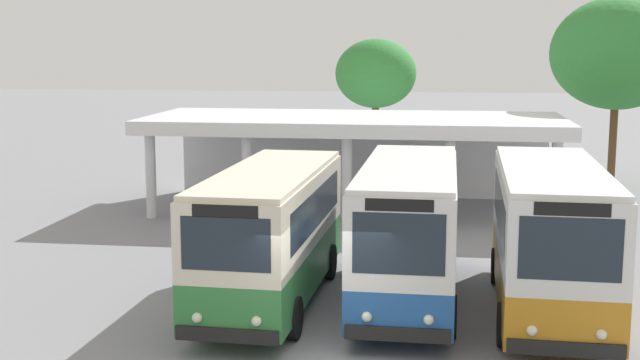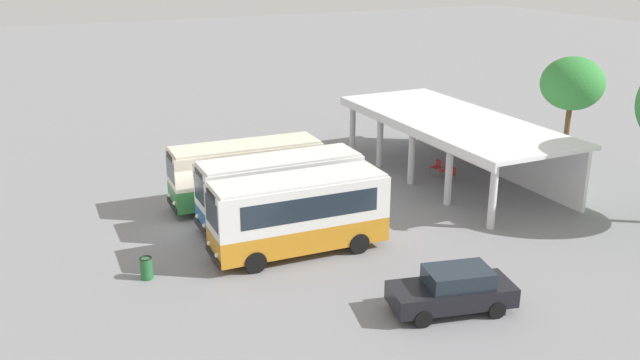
% 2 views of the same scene
% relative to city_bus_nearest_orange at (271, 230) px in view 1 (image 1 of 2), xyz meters
% --- Properties ---
extents(ground_plane, '(180.00, 180.00, 0.00)m').
position_rel_city_bus_nearest_orange_xyz_m(ground_plane, '(1.70, -3.41, -1.75)').
color(ground_plane, gray).
extents(city_bus_nearest_orange, '(2.45, 7.59, 3.16)m').
position_rel_city_bus_nearest_orange_xyz_m(city_bus_nearest_orange, '(0.00, 0.00, 0.00)').
color(city_bus_nearest_orange, black).
rests_on(city_bus_nearest_orange, ground).
extents(city_bus_second_in_row, '(2.35, 7.64, 3.27)m').
position_rel_city_bus_nearest_orange_xyz_m(city_bus_second_in_row, '(3.14, 0.55, 0.05)').
color(city_bus_second_in_row, black).
rests_on(city_bus_second_in_row, ground).
extents(city_bus_middle_cream, '(2.52, 7.54, 3.34)m').
position_rel_city_bus_nearest_orange_xyz_m(city_bus_middle_cream, '(6.29, 0.11, 0.09)').
color(city_bus_middle_cream, black).
rests_on(city_bus_middle_cream, ground).
extents(terminal_canopy, '(14.95, 6.18, 3.40)m').
position_rel_city_bus_nearest_orange_xyz_m(terminal_canopy, '(0.79, 12.28, 0.91)').
color(terminal_canopy, silver).
rests_on(terminal_canopy, ground).
extents(waiting_chair_end_by_column, '(0.46, 0.46, 0.86)m').
position_rel_city_bus_nearest_orange_xyz_m(waiting_chair_end_by_column, '(0.12, 11.24, -1.23)').
color(waiting_chair_end_by_column, slate).
rests_on(waiting_chair_end_by_column, ground).
extents(waiting_chair_second_from_end, '(0.46, 0.46, 0.86)m').
position_rel_city_bus_nearest_orange_xyz_m(waiting_chair_second_from_end, '(0.80, 11.34, -1.23)').
color(waiting_chair_second_from_end, slate).
rests_on(waiting_chair_second_from_end, ground).
extents(waiting_chair_middle_seat, '(0.46, 0.46, 0.86)m').
position_rel_city_bus_nearest_orange_xyz_m(waiting_chair_middle_seat, '(1.48, 11.29, -1.23)').
color(waiting_chair_middle_seat, slate).
rests_on(waiting_chair_middle_seat, ground).
extents(roadside_tree_behind_canopy, '(3.67, 3.67, 6.21)m').
position_rel_city_bus_nearest_orange_xyz_m(roadside_tree_behind_canopy, '(0.94, 19.88, 2.87)').
color(roadside_tree_behind_canopy, brown).
rests_on(roadside_tree_behind_canopy, ground).
extents(roadside_tree_east_of_canopy, '(5.41, 5.41, 7.90)m').
position_rel_city_bus_nearest_orange_xyz_m(roadside_tree_east_of_canopy, '(10.98, 17.46, 3.84)').
color(roadside_tree_east_of_canopy, brown).
rests_on(roadside_tree_east_of_canopy, ground).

